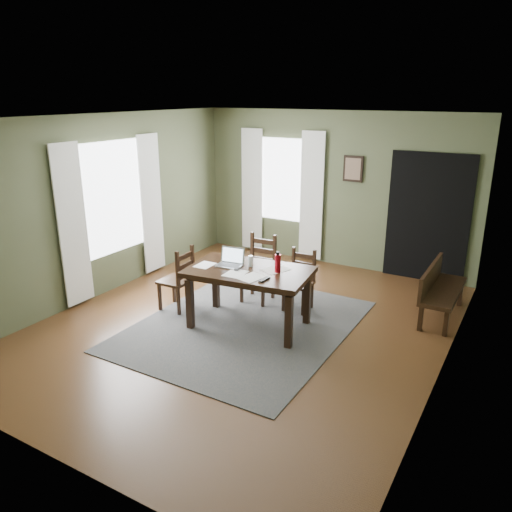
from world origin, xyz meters
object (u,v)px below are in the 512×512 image
Objects in this scene: laptop at (231,261)px; chair_back_right at (300,281)px; chair_end at (178,280)px; bench at (439,287)px; chair_back_left at (259,269)px; dining_table at (249,277)px; water_bottle at (278,263)px.

chair_back_right is at bearing 44.27° from laptop.
chair_end is 3.62m from bench.
chair_back_left is at bearing 106.61° from bench.
laptop is (0.03, -0.81, 0.38)m from chair_back_left.
chair_end is 2.55× the size of laptop.
chair_back_right is at bearing 60.93° from dining_table.
bench is at bearing 114.55° from chair_end.
water_bottle reaches higher than chair_back_left.
chair_back_left is at bearing 104.29° from dining_table.
water_bottle is at bearing -50.57° from chair_back_left.
bench is (3.24, 1.62, -0.02)m from chair_end.
chair_end is 0.95× the size of chair_back_left.
bench is 2.33m from water_bottle.
water_bottle is at bearing -87.95° from chair_back_right.
laptop is 0.67m from water_bottle.
laptop is at bearing 122.67° from bench.
dining_table is 4.61× the size of laptop.
chair_end reaches higher than chair_back_right.
chair_back_right is at bearing -4.04° from chair_back_left.
water_bottle reaches higher than chair_end.
chair_back_left is 2.70× the size of laptop.
chair_back_right is 2.36× the size of laptop.
bench is (2.43, 0.73, -0.05)m from chair_back_left.
laptop is (-0.30, 0.03, 0.16)m from dining_table.
chair_back_right reaches higher than dining_table.
laptop is (0.84, 0.08, 0.40)m from chair_end.
laptop is at bearing -174.36° from water_bottle.
water_bottle reaches higher than laptop.
laptop reaches higher than bench.
dining_table is 1.81× the size of chair_end.
bench is at bearing 12.96° from chair_back_left.
dining_table is at bearing -72.24° from chair_back_left.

